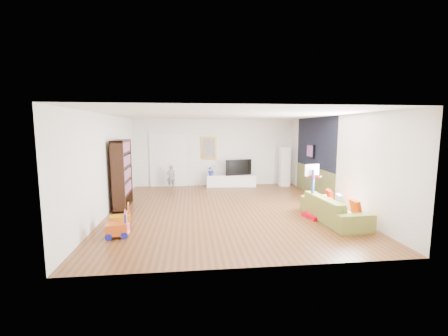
{
  "coord_description": "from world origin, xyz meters",
  "views": [
    {
      "loc": [
        -0.98,
        -8.43,
        2.31
      ],
      "look_at": [
        0.0,
        0.4,
        1.15
      ],
      "focal_mm": 24.0,
      "sensor_mm": 36.0,
      "label": 1
    }
  ],
  "objects": [
    {
      "name": "child",
      "position": [
        -1.77,
        3.31,
        0.46
      ],
      "size": [
        0.38,
        0.3,
        0.91
      ],
      "primitive_type": "imported",
      "rotation": [
        0.0,
        0.0,
        3.42
      ],
      "color": "slate",
      "rests_on": "ground"
    },
    {
      "name": "ride_on_yellow",
      "position": [
        -2.64,
        -1.48,
        0.3
      ],
      "size": [
        0.5,
        0.37,
        0.59
      ],
      "primitive_type": "cube",
      "rotation": [
        0.0,
        0.0,
        0.24
      ],
      "color": "orange",
      "rests_on": "ground"
    },
    {
      "name": "doorway",
      "position": [
        -1.9,
        3.71,
        1.05
      ],
      "size": [
        1.45,
        0.06,
        2.1
      ],
      "primitive_type": "cube",
      "color": "white",
      "rests_on": "ground"
    },
    {
      "name": "bookshelf",
      "position": [
        -3.0,
        0.52,
        1.0
      ],
      "size": [
        0.41,
        1.38,
        2.0
      ],
      "primitive_type": "cube",
      "rotation": [
        0.0,
        0.0,
        0.04
      ],
      "color": "black",
      "rests_on": "ground"
    },
    {
      "name": "pillow_left",
      "position": [
        2.82,
        -2.03,
        0.5
      ],
      "size": [
        0.09,
        0.35,
        0.35
      ],
      "primitive_type": "cube",
      "rotation": [
        0.0,
        0.0,
        0.0
      ],
      "color": "#B22F02",
      "rests_on": "sofa"
    },
    {
      "name": "floor",
      "position": [
        0.0,
        0.0,
        0.0
      ],
      "size": [
        6.5,
        7.5,
        0.0
      ],
      "primitive_type": "cube",
      "color": "brown",
      "rests_on": "ground"
    },
    {
      "name": "pillow_center",
      "position": [
        2.77,
        -1.41,
        0.5
      ],
      "size": [
        0.16,
        0.36,
        0.35
      ],
      "primitive_type": "cube",
      "rotation": [
        0.0,
        0.0,
        -0.19
      ],
      "color": "white",
      "rests_on": "sofa"
    },
    {
      "name": "pillow_right",
      "position": [
        2.76,
        -0.86,
        0.5
      ],
      "size": [
        0.17,
        0.38,
        0.37
      ],
      "primitive_type": "cube",
      "rotation": [
        0.0,
        0.0,
        -0.2
      ],
      "color": "#AA1204",
      "rests_on": "sofa"
    },
    {
      "name": "navy_accent",
      "position": [
        3.23,
        1.4,
        1.85
      ],
      "size": [
        0.01,
        3.2,
        1.7
      ],
      "primitive_type": "cube",
      "color": "black",
      "rests_on": "wall_right"
    },
    {
      "name": "media_console",
      "position": [
        0.62,
        3.4,
        0.23
      ],
      "size": [
        1.99,
        0.59,
        0.46
      ],
      "primitive_type": "cube",
      "rotation": [
        0.0,
        0.0,
        -0.05
      ],
      "color": "white",
      "rests_on": "ground"
    },
    {
      "name": "ceiling",
      "position": [
        0.0,
        0.0,
        2.7
      ],
      "size": [
        6.5,
        7.5,
        0.0
      ],
      "primitive_type": "cube",
      "color": "white",
      "rests_on": "ground"
    },
    {
      "name": "sofa",
      "position": [
        2.58,
        -1.44,
        0.31
      ],
      "size": [
        0.96,
        2.2,
        0.63
      ],
      "primitive_type": "imported",
      "rotation": [
        0.0,
        0.0,
        1.63
      ],
      "color": "olive",
      "rests_on": "ground"
    },
    {
      "name": "wall_front",
      "position": [
        0.0,
        -3.75,
        1.35
      ],
      "size": [
        6.5,
        0.0,
        2.7
      ],
      "primitive_type": "cube",
      "color": "white",
      "rests_on": "ground"
    },
    {
      "name": "artwork_right",
      "position": [
        3.17,
        1.6,
        1.55
      ],
      "size": [
        0.04,
        0.56,
        0.46
      ],
      "primitive_type": "cube",
      "color": "#7F3F8C",
      "rests_on": "wall_right"
    },
    {
      "name": "tv",
      "position": [
        0.9,
        3.45,
        0.78
      ],
      "size": [
        1.11,
        0.42,
        0.64
      ],
      "primitive_type": "imported",
      "rotation": [
        0.0,
        0.0,
        0.26
      ],
      "color": "black",
      "rests_on": "media_console"
    },
    {
      "name": "painting_back",
      "position": [
        -0.25,
        3.71,
        1.55
      ],
      "size": [
        0.62,
        0.06,
        0.92
      ],
      "primitive_type": "cube",
      "color": "gold",
      "rests_on": "wall_back"
    },
    {
      "name": "wall_back",
      "position": [
        0.0,
        3.75,
        1.35
      ],
      "size": [
        6.5,
        0.0,
        2.7
      ],
      "primitive_type": "cube",
      "color": "silver",
      "rests_on": "ground"
    },
    {
      "name": "ride_on_pink",
      "position": [
        -2.56,
        -1.99,
        0.27
      ],
      "size": [
        0.42,
        0.28,
        0.53
      ],
      "primitive_type": "cube",
      "rotation": [
        0.0,
        0.0,
        -0.1
      ],
      "color": "#E6419F",
      "rests_on": "ground"
    },
    {
      "name": "wall_right",
      "position": [
        3.25,
        0.0,
        1.35
      ],
      "size": [
        0.0,
        7.5,
        2.7
      ],
      "primitive_type": "cube",
      "color": "silver",
      "rests_on": "ground"
    },
    {
      "name": "ride_on_orange",
      "position": [
        -2.58,
        -2.07,
        0.29
      ],
      "size": [
        0.48,
        0.35,
        0.58
      ],
      "primitive_type": "cube",
      "rotation": [
        0.0,
        0.0,
        0.19
      ],
      "color": "#D5561A",
      "rests_on": "ground"
    },
    {
      "name": "olive_wainscot",
      "position": [
        3.23,
        1.4,
        0.5
      ],
      "size": [
        0.01,
        3.2,
        1.0
      ],
      "primitive_type": "cube",
      "color": "brown",
      "rests_on": "wall_right"
    },
    {
      "name": "basketball_hoop",
      "position": [
        2.24,
        -1.13,
        0.7
      ],
      "size": [
        0.59,
        0.67,
        1.4
      ],
      "primitive_type": "cube",
      "rotation": [
        0.0,
        0.0,
        0.2
      ],
      "color": "red",
      "rests_on": "ground"
    },
    {
      "name": "vase_plant",
      "position": [
        -0.17,
        3.42,
        0.67
      ],
      "size": [
        0.43,
        0.39,
        0.42
      ],
      "primitive_type": "imported",
      "rotation": [
        0.0,
        0.0,
        0.17
      ],
      "color": "#253198",
      "rests_on": "media_console"
    },
    {
      "name": "tall_cabinet",
      "position": [
        2.8,
        3.28,
        0.8
      ],
      "size": [
        0.37,
        0.37,
        1.6
      ],
      "primitive_type": "cube",
      "rotation": [
        0.0,
        0.0,
        -0.01
      ],
      "color": "white",
      "rests_on": "ground"
    },
    {
      "name": "wall_left",
      "position": [
        -3.25,
        0.0,
        1.35
      ],
      "size": [
        0.0,
        7.5,
        2.7
      ],
      "primitive_type": "cube",
      "color": "silver",
      "rests_on": "ground"
    }
  ]
}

